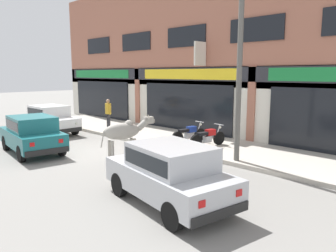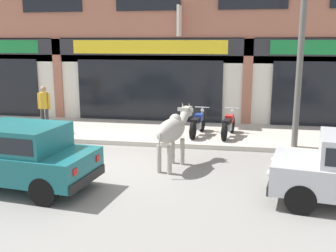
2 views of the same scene
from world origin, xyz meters
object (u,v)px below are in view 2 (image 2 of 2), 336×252
motorcycle_1 (228,125)px  utility_pole (301,52)px  cow (173,130)px  motorcycle_0 (198,124)px  pedestrian (44,104)px  car_2 (18,153)px

motorcycle_1 → utility_pole: 3.29m
cow → utility_pole: 4.47m
motorcycle_0 → cow: bearing=-96.0°
cow → motorcycle_1: 3.48m
cow → pedestrian: bearing=150.8°
motorcycle_1 → pedestrian: bearing=-176.7°
cow → car_2: bearing=-147.2°
motorcycle_0 → motorcycle_1: 1.03m
cow → utility_pole: size_ratio=0.38×
utility_pole → motorcycle_1: bearing=154.0°
motorcycle_1 → utility_pole: (2.01, -0.98, 2.42)m
pedestrian → utility_pole: utility_pole is taller
cow → pedestrian: size_ratio=1.32×
car_2 → motorcycle_1: 6.92m
motorcycle_0 → utility_pole: 4.01m
motorcycle_1 → utility_pole: bearing=-26.0°
pedestrian → utility_pole: size_ratio=0.29×
cow → utility_pole: (3.37, 2.19, 1.94)m
car_2 → utility_pole: 8.09m
motorcycle_1 → utility_pole: utility_pole is taller
motorcycle_1 → pedestrian: 6.43m
cow → motorcycle_1: bearing=66.7°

